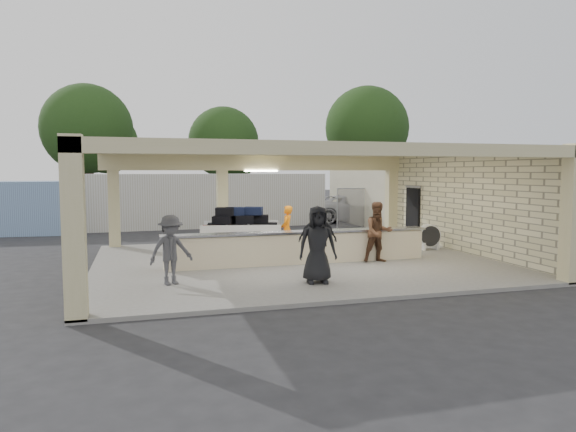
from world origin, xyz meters
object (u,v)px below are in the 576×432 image
object	(u,v)px
baggage_counter	(300,247)
container_white	(204,200)
passenger_c	(171,250)
drum_fan	(429,236)
car_white_b	(414,206)
passenger_d	(318,244)
luggage_cart	(240,227)
passenger_b	(318,240)
car_white_a	(353,208)
passenger_a	(378,232)
car_dark	(314,206)
baggage_handler	(287,230)

from	to	relation	value
baggage_counter	container_white	size ratio (longest dim) A/B	0.65
passenger_c	baggage_counter	bearing A→B (deg)	4.81
drum_fan	car_white_b	bearing A→B (deg)	65.70
passenger_d	luggage_cart	bearing A→B (deg)	108.52
passenger_b	car_white_a	xyz separation A→B (m)	(7.16, 14.13, -0.25)
luggage_cart	passenger_c	size ratio (longest dim) A/B	1.71
passenger_a	car_dark	world-z (taller)	passenger_a
passenger_a	passenger_d	bearing A→B (deg)	-136.66
luggage_cart	passenger_d	world-z (taller)	passenger_d
baggage_counter	passenger_a	bearing A→B (deg)	-12.00
baggage_counter	luggage_cart	distance (m)	2.99
baggage_handler	passenger_c	xyz separation A→B (m)	(-4.04, -3.77, 0.05)
baggage_handler	passenger_b	distance (m)	3.45
car_white_a	car_white_b	size ratio (longest dim) A/B	1.20
baggage_counter	baggage_handler	distance (m)	1.90
passenger_a	car_white_a	distance (m)	13.92
drum_fan	passenger_d	size ratio (longest dim) A/B	0.47
baggage_handler	passenger_d	size ratio (longest dim) A/B	0.84
luggage_cart	car_white_b	xyz separation A→B (m)	(13.41, 11.54, -0.26)
passenger_c	passenger_d	xyz separation A→B (m)	(3.50, -0.81, 0.11)
car_white_a	car_white_b	distance (m)	5.18
passenger_a	car_white_b	xyz separation A→B (m)	(9.74, 14.69, -0.32)
passenger_d	car_white_a	size ratio (longest dim) A/B	0.36
drum_fan	passenger_a	xyz separation A→B (m)	(-2.86, -1.80, 0.44)
passenger_b	passenger_c	xyz separation A→B (m)	(-3.91, -0.33, -0.06)
passenger_c	car_dark	xyz separation A→B (m)	(10.02, 18.26, -0.30)
drum_fan	baggage_handler	bearing A→B (deg)	177.45
car_dark	car_white_a	bearing A→B (deg)	-130.25
car_white_b	car_dark	size ratio (longest dim) A/B	1.14
baggage_handler	car_white_b	distance (m)	17.17
car_white_b	container_white	world-z (taller)	container_white
luggage_cart	car_white_b	distance (m)	17.69
car_white_b	passenger_b	bearing A→B (deg)	167.28
baggage_counter	passenger_d	world-z (taller)	passenger_d
car_white_a	drum_fan	bearing A→B (deg)	169.96
baggage_counter	baggage_handler	bearing A→B (deg)	85.74
luggage_cart	car_dark	distance (m)	15.59
baggage_counter	car_white_b	bearing A→B (deg)	49.58
container_white	baggage_handler	bearing A→B (deg)	-84.08
passenger_a	passenger_d	world-z (taller)	passenger_d
passenger_d	car_dark	xyz separation A→B (m)	(6.52, 19.07, -0.41)
luggage_cart	passenger_c	world-z (taller)	passenger_c
baggage_handler	car_white_b	world-z (taller)	baggage_handler
drum_fan	car_dark	distance (m)	15.08
drum_fan	passenger_d	xyz separation A→B (m)	(-5.61, -4.02, 0.48)
baggage_handler	passenger_c	world-z (taller)	passenger_c
luggage_cart	baggage_handler	distance (m)	1.66
car_white_a	car_dark	size ratio (longest dim) A/B	1.37
car_white_a	car_dark	bearing A→B (deg)	15.43
drum_fan	passenger_d	bearing A→B (deg)	-140.58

